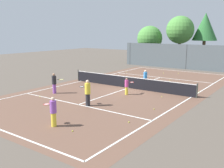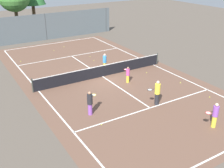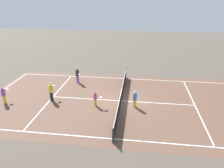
# 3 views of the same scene
# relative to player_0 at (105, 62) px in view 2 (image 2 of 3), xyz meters

# --- Properties ---
(ground_plane) EXTENTS (80.00, 80.00, 0.00)m
(ground_plane) POSITION_rel_player_0_xyz_m (-0.94, -1.23, -0.77)
(ground_plane) COLOR brown
(court_surface) EXTENTS (13.00, 25.00, 0.01)m
(court_surface) POSITION_rel_player_0_xyz_m (-0.94, -1.23, -0.77)
(court_surface) COLOR brown
(court_surface) RESTS_ON ground_plane
(tennis_net) EXTENTS (11.90, 0.10, 1.10)m
(tennis_net) POSITION_rel_player_0_xyz_m (-0.94, -1.23, -0.26)
(tennis_net) COLOR #333833
(tennis_net) RESTS_ON ground_plane
(perimeter_fence) EXTENTS (18.00, 0.12, 3.20)m
(perimeter_fence) POSITION_rel_player_0_xyz_m (-0.94, 12.77, 0.83)
(perimeter_fence) COLOR #515B60
(perimeter_fence) RESTS_ON ground_plane
(player_0) EXTENTS (0.32, 0.32, 1.51)m
(player_0) POSITION_rel_player_0_xyz_m (0.00, 0.00, 0.00)
(player_0) COLOR yellow
(player_0) RESTS_ON ground_plane
(player_1) EXTENTS (0.50, 0.87, 1.32)m
(player_1) POSITION_rel_player_0_xyz_m (0.19, -3.34, -0.09)
(player_1) COLOR yellow
(player_1) RESTS_ON ground_plane
(player_2) EXTENTS (0.86, 0.75, 1.61)m
(player_2) POSITION_rel_player_0_xyz_m (-4.69, -6.31, 0.06)
(player_2) COLOR purple
(player_2) RESTS_ON ground_plane
(player_3) EXTENTS (0.91, 0.40, 1.56)m
(player_3) POSITION_rel_player_0_xyz_m (0.79, -11.34, 0.03)
(player_3) COLOR yellow
(player_3) RESTS_ON ground_plane
(player_4) EXTENTS (0.95, 0.46, 1.74)m
(player_4) POSITION_rel_player_0_xyz_m (-0.25, -7.45, 0.12)
(player_4) COLOR #232328
(player_4) RESTS_ON ground_plane
(tennis_ball_1) EXTENTS (0.07, 0.07, 0.07)m
(tennis_ball_1) POSITION_rel_player_0_xyz_m (-4.71, -7.78, -0.74)
(tennis_ball_1) COLOR #CCE533
(tennis_ball_1) RESTS_ON ground_plane
(tennis_ball_2) EXTENTS (0.07, 0.07, 0.07)m
(tennis_ball_2) POSITION_rel_player_0_xyz_m (0.60, 4.05, -0.74)
(tennis_ball_2) COLOR #CCE533
(tennis_ball_2) RESTS_ON ground_plane
(tennis_ball_3) EXTENTS (0.07, 0.07, 0.07)m
(tennis_ball_3) POSITION_rel_player_0_xyz_m (1.82, 2.93, -0.74)
(tennis_ball_3) COLOR #CCE533
(tennis_ball_3) RESTS_ON ground_plane
(tennis_ball_4) EXTENTS (0.07, 0.07, 0.07)m
(tennis_ball_4) POSITION_rel_player_0_xyz_m (4.56, 0.65, -0.74)
(tennis_ball_4) COLOR #CCE533
(tennis_ball_4) RESTS_ON ground_plane
(tennis_ball_5) EXTENTS (0.07, 0.07, 0.07)m
(tennis_ball_5) POSITION_rel_player_0_xyz_m (0.34, 2.75, -0.74)
(tennis_ball_5) COLOR #CCE533
(tennis_ball_5) RESTS_ON ground_plane
(tennis_ball_6) EXTENTS (0.07, 0.07, 0.07)m
(tennis_ball_6) POSITION_rel_player_0_xyz_m (-1.81, 7.94, -0.74)
(tennis_ball_6) COLOR #CCE533
(tennis_ball_6) RESTS_ON ground_plane
(tennis_ball_7) EXTENTS (0.07, 0.07, 0.07)m
(tennis_ball_7) POSITION_rel_player_0_xyz_m (-5.84, 6.17, -0.74)
(tennis_ball_7) COLOR #CCE533
(tennis_ball_7) RESTS_ON ground_plane
(tennis_ball_8) EXTENTS (0.07, 0.07, 0.07)m
(tennis_ball_8) POSITION_rel_player_0_xyz_m (3.68, -8.62, -0.74)
(tennis_ball_8) COLOR #CCE533
(tennis_ball_8) RESTS_ON ground_plane
(tennis_ball_9) EXTENTS (0.07, 0.07, 0.07)m
(tennis_ball_9) POSITION_rel_player_0_xyz_m (2.76, -2.51, -0.74)
(tennis_ball_9) COLOR #CCE533
(tennis_ball_9) RESTS_ON ground_plane
(tennis_ball_10) EXTENTS (0.07, 0.07, 0.07)m
(tennis_ball_10) POSITION_rel_player_0_xyz_m (-0.34, 8.71, -0.74)
(tennis_ball_10) COLOR #CCE533
(tennis_ball_10) RESTS_ON ground_plane
(tennis_ball_11) EXTENTS (0.07, 0.07, 0.07)m
(tennis_ball_11) POSITION_rel_player_0_xyz_m (0.84, -1.15, -0.74)
(tennis_ball_11) COLOR #CCE533
(tennis_ball_11) RESTS_ON ground_plane
(tennis_ball_12) EXTENTS (0.07, 0.07, 0.07)m
(tennis_ball_12) POSITION_rel_player_0_xyz_m (3.70, -5.67, -0.74)
(tennis_ball_12) COLOR #CCE533
(tennis_ball_12) RESTS_ON ground_plane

